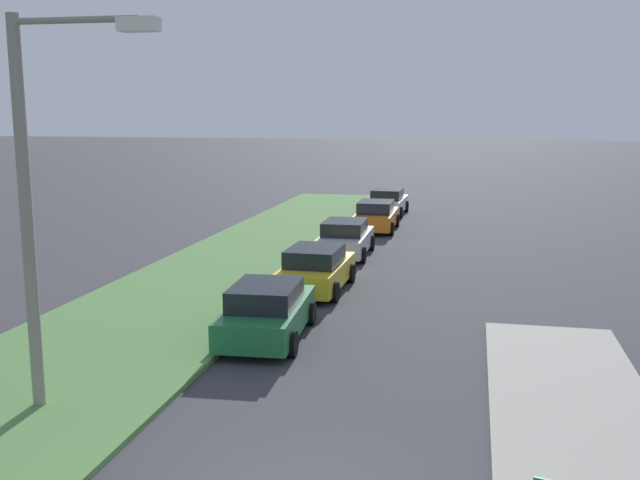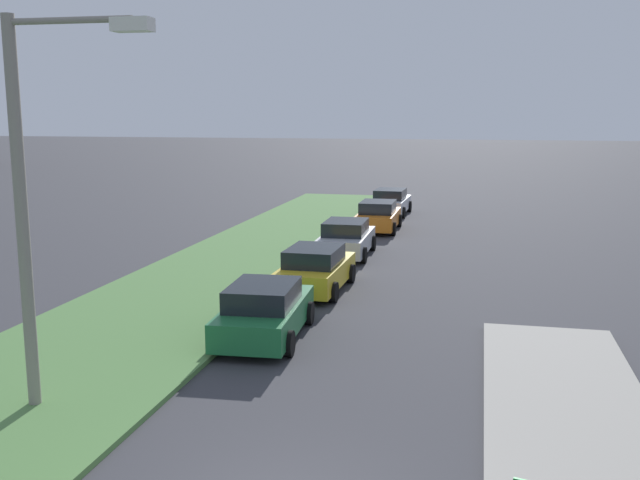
{
  "view_description": "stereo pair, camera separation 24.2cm",
  "coord_description": "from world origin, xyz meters",
  "px_view_note": "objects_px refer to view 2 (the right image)",
  "views": [
    {
      "loc": [
        -9.48,
        -2.45,
        5.75
      ],
      "look_at": [
        14.74,
        2.7,
        1.39
      ],
      "focal_mm": 40.78,
      "sensor_mm": 36.0,
      "label": 1
    },
    {
      "loc": [
        -9.43,
        -2.69,
        5.75
      ],
      "look_at": [
        14.74,
        2.7,
        1.39
      ],
      "focal_mm": 40.78,
      "sensor_mm": 36.0,
      "label": 2
    }
  ],
  "objects_px": {
    "parked_car_silver": "(346,239)",
    "parked_car_white": "(390,202)",
    "streetlight": "(37,187)",
    "parked_car_green": "(265,311)",
    "parked_car_orange": "(378,216)",
    "parked_car_yellow": "(315,269)"
  },
  "relations": [
    {
      "from": "parked_car_green",
      "to": "streetlight",
      "type": "bearing_deg",
      "value": 149.57
    },
    {
      "from": "parked_car_green",
      "to": "streetlight",
      "type": "relative_size",
      "value": 0.59
    },
    {
      "from": "parked_car_silver",
      "to": "parked_car_orange",
      "type": "bearing_deg",
      "value": -3.97
    },
    {
      "from": "parked_car_yellow",
      "to": "streetlight",
      "type": "distance_m",
      "value": 11.53
    },
    {
      "from": "streetlight",
      "to": "parked_car_yellow",
      "type": "bearing_deg",
      "value": -15.27
    },
    {
      "from": "parked_car_silver",
      "to": "parked_car_white",
      "type": "distance_m",
      "value": 12.44
    },
    {
      "from": "parked_car_yellow",
      "to": "parked_car_orange",
      "type": "distance_m",
      "value": 12.65
    },
    {
      "from": "parked_car_silver",
      "to": "parked_car_white",
      "type": "bearing_deg",
      "value": -2.05
    },
    {
      "from": "streetlight",
      "to": "parked_car_orange",
      "type": "bearing_deg",
      "value": -7.73
    },
    {
      "from": "parked_car_white",
      "to": "parked_car_orange",
      "type": "bearing_deg",
      "value": -177.27
    },
    {
      "from": "parked_car_orange",
      "to": "streetlight",
      "type": "bearing_deg",
      "value": 171.83
    },
    {
      "from": "parked_car_green",
      "to": "streetlight",
      "type": "distance_m",
      "value": 7.02
    },
    {
      "from": "parked_car_green",
      "to": "parked_car_yellow",
      "type": "height_order",
      "value": "same"
    },
    {
      "from": "parked_car_silver",
      "to": "streetlight",
      "type": "xyz_separation_m",
      "value": [
        -16.51,
        2.79,
        3.67
      ]
    },
    {
      "from": "parked_car_green",
      "to": "parked_car_orange",
      "type": "bearing_deg",
      "value": -4.54
    },
    {
      "from": "parked_car_green",
      "to": "streetlight",
      "type": "height_order",
      "value": "streetlight"
    },
    {
      "from": "parked_car_silver",
      "to": "parked_car_orange",
      "type": "relative_size",
      "value": 1.0
    },
    {
      "from": "parked_car_yellow",
      "to": "parked_car_silver",
      "type": "height_order",
      "value": "same"
    },
    {
      "from": "parked_car_silver",
      "to": "streetlight",
      "type": "distance_m",
      "value": 17.14
    },
    {
      "from": "parked_car_green",
      "to": "parked_car_silver",
      "type": "distance_m",
      "value": 11.19
    },
    {
      "from": "parked_car_silver",
      "to": "parked_car_white",
      "type": "relative_size",
      "value": 0.99
    },
    {
      "from": "parked_car_yellow",
      "to": "parked_car_orange",
      "type": "xyz_separation_m",
      "value": [
        12.64,
        -0.27,
        0.0
      ]
    }
  ]
}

